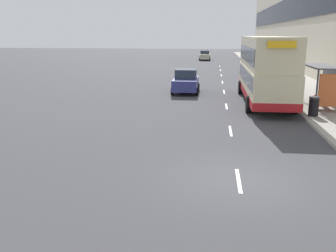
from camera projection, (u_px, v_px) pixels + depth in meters
ground_plane at (238, 180)px, 11.75m from camera, size 220.00×220.00×0.00m
pavement at (271, 69)px, 48.09m from camera, size 5.00×93.00×0.14m
lane_mark_0 at (239, 181)px, 11.66m from camera, size 0.12×2.00×0.01m
lane_mark_1 at (230, 131)px, 17.65m from camera, size 0.12×2.00×0.01m
lane_mark_2 at (226, 106)px, 23.64m from camera, size 0.12×2.00×0.01m
lane_mark_3 at (224, 92)px, 29.63m from camera, size 0.12×2.00×0.01m
lane_mark_4 at (222, 82)px, 35.62m from camera, size 0.12×2.00×0.01m
lane_mark_5 at (221, 75)px, 41.62m from camera, size 0.12×2.00×0.01m
lane_mark_6 at (220, 70)px, 47.61m from camera, size 0.12×2.00×0.01m
lane_mark_7 at (220, 66)px, 53.60m from camera, size 0.12×2.00×0.01m
bus_shelter at (325, 79)px, 22.30m from camera, size 1.60×4.20×2.48m
double_decker_bus_near at (265, 68)px, 24.36m from camera, size 2.85×11.09×4.30m
car_0 at (186, 81)px, 29.06m from camera, size 2.03×4.05×1.82m
car_1 at (205, 55)px, 66.12m from camera, size 1.94×4.41×1.69m
litter_bin at (314, 106)px, 20.16m from camera, size 0.55×0.55×1.05m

